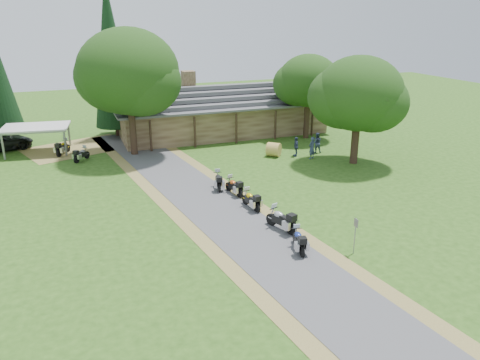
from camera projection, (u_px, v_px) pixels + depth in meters
name	position (u px, v px, depth m)	size (l,w,h in m)	color
ground	(258.00, 243.00, 24.82)	(120.00, 120.00, 0.00)	#274914
driveway	(225.00, 216.00, 28.17)	(46.00, 46.00, 0.00)	#49494B
lodge	(221.00, 109.00, 47.14)	(21.40, 9.40, 4.90)	brown
carport	(37.00, 140.00, 40.59)	(5.44, 3.63, 2.36)	silver
motorcycle_row_a	(299.00, 240.00, 23.86)	(1.79, 0.58, 1.22)	navy
motorcycle_row_b	(281.00, 219.00, 26.07)	(2.06, 0.67, 1.41)	#A7A9B0
motorcycle_row_c	(251.00, 199.00, 29.02)	(1.83, 0.60, 1.25)	gold
motorcycle_row_d	(234.00, 186.00, 31.33)	(1.81, 0.59, 1.24)	#BE4E19
motorcycle_row_e	(218.00, 180.00, 32.35)	(1.83, 0.60, 1.25)	black
motorcycle_carport_a	(63.00, 147.00, 40.22)	(1.96, 0.64, 1.34)	#E2BE07
motorcycle_carport_b	(81.00, 154.00, 38.53)	(1.74, 0.57, 1.19)	slate
person_a	(312.00, 146.00, 38.91)	(0.62, 0.45, 2.19)	#303C59
person_b	(317.00, 141.00, 40.62)	(0.60, 0.43, 2.10)	#303C59
person_c	(296.00, 145.00, 39.70)	(0.55, 0.40, 1.95)	#303C59
hay_bale	(274.00, 150.00, 39.75)	(1.18, 1.18, 1.08)	olive
sign_post	(355.00, 236.00, 23.42)	(0.35, 0.06, 1.94)	gray
oak_lodge_left	(129.00, 88.00, 38.58)	(8.31, 8.31, 11.37)	#1A3610
oak_lodge_right	(308.00, 92.00, 44.39)	(5.79, 5.79, 8.95)	#1A3610
oak_driveway	(358.00, 107.00, 36.62)	(6.88, 6.88, 9.12)	#1A3610
cedar_near	(111.00, 59.00, 44.15)	(4.02, 4.02, 14.82)	black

